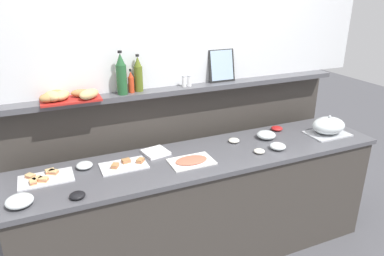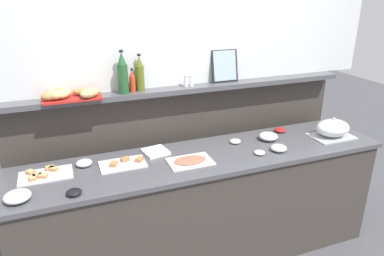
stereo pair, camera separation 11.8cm
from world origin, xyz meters
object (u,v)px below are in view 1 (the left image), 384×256
at_px(glass_bowl_large, 20,201).
at_px(glass_bowl_small, 84,166).
at_px(condiment_bowl_cream, 277,128).
at_px(wine_bottle_green, 121,75).
at_px(glass_bowl_extra, 266,135).
at_px(cold_cuts_platter, 191,161).
at_px(framed_picture, 222,65).
at_px(condiment_bowl_red, 234,140).
at_px(salt_shaker, 184,81).
at_px(pepper_shaker, 189,81).
at_px(hot_sauce_bottle, 131,82).
at_px(napkin_stack, 156,152).
at_px(serving_cloche, 328,126).
at_px(condiment_bowl_teal, 77,195).
at_px(sandwich_platter_side, 44,178).
at_px(olive_oil_bottle, 138,75).
at_px(sandwich_platter_front, 125,165).
at_px(condiment_bowl_dark, 259,151).
at_px(bread_basket, 67,96).
at_px(glass_bowl_medium, 278,146).

bearing_deg(glass_bowl_large, glass_bowl_small, 38.32).
relative_size(condiment_bowl_cream, wine_bottle_green, 0.31).
distance_m(glass_bowl_extra, condiment_bowl_cream, 0.22).
height_order(cold_cuts_platter, framed_picture, framed_picture).
relative_size(cold_cuts_platter, wine_bottle_green, 0.98).
xyz_separation_m(condiment_bowl_red, salt_shaker, (-0.31, 0.28, 0.45)).
distance_m(glass_bowl_small, pepper_shaker, 1.02).
height_order(glass_bowl_small, hot_sauce_bottle, hot_sauce_bottle).
bearing_deg(napkin_stack, glass_bowl_extra, -5.32).
height_order(wine_bottle_green, framed_picture, wine_bottle_green).
height_order(serving_cloche, napkin_stack, serving_cloche).
xyz_separation_m(glass_bowl_large, napkin_stack, (0.91, 0.34, -0.02)).
xyz_separation_m(wine_bottle_green, hot_sauce_bottle, (0.07, 0.02, -0.07)).
height_order(glass_bowl_extra, pepper_shaker, pepper_shaker).
bearing_deg(wine_bottle_green, salt_shaker, 1.68).
bearing_deg(glass_bowl_small, hot_sauce_bottle, 31.74).
relative_size(glass_bowl_large, condiment_bowl_teal, 1.65).
height_order(sandwich_platter_side, glass_bowl_small, glass_bowl_small).
distance_m(glass_bowl_large, salt_shaker, 1.43).
height_order(wine_bottle_green, hot_sauce_bottle, wine_bottle_green).
bearing_deg(serving_cloche, olive_oil_bottle, 162.03).
bearing_deg(condiment_bowl_teal, sandwich_platter_front, 38.84).
relative_size(sandwich_platter_side, framed_picture, 1.25).
bearing_deg(olive_oil_bottle, sandwich_platter_side, -155.87).
height_order(condiment_bowl_teal, framed_picture, framed_picture).
distance_m(glass_bowl_extra, olive_oil_bottle, 1.13).
xyz_separation_m(napkin_stack, salt_shaker, (0.33, 0.23, 0.45)).
bearing_deg(glass_bowl_large, hot_sauce_bottle, 35.07).
distance_m(sandwich_platter_front, glass_bowl_extra, 1.17).
bearing_deg(glass_bowl_large, napkin_stack, 20.30).
relative_size(sandwich_platter_front, glass_bowl_small, 2.85).
height_order(condiment_bowl_cream, condiment_bowl_dark, condiment_bowl_cream).
bearing_deg(pepper_shaker, bread_basket, -178.06).
relative_size(olive_oil_bottle, salt_shaker, 3.17).
bearing_deg(glass_bowl_large, pepper_shaker, 24.00).
bearing_deg(glass_bowl_large, sandwich_platter_side, 61.53).
bearing_deg(framed_picture, napkin_stack, -158.09).
distance_m(cold_cuts_platter, framed_picture, 0.89).
bearing_deg(napkin_stack, glass_bowl_medium, -18.70).
xyz_separation_m(serving_cloche, wine_bottle_green, (-1.60, 0.44, 0.49)).
bearing_deg(condiment_bowl_red, sandwich_platter_front, -176.48).
distance_m(glass_bowl_small, condiment_bowl_teal, 0.37).
xyz_separation_m(wine_bottle_green, framed_picture, (0.84, 0.05, -0.01)).
bearing_deg(wine_bottle_green, napkin_stack, -53.21).
bearing_deg(sandwich_platter_side, glass_bowl_extra, -0.24).
bearing_deg(condiment_bowl_dark, salt_shaker, 125.70).
bearing_deg(glass_bowl_small, glass_bowl_large, -141.68).
xyz_separation_m(serving_cloche, condiment_bowl_cream, (-0.33, 0.25, -0.06)).
xyz_separation_m(condiment_bowl_cream, wine_bottle_green, (-1.27, 0.19, 0.54)).
distance_m(glass_bowl_medium, bread_basket, 1.57).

